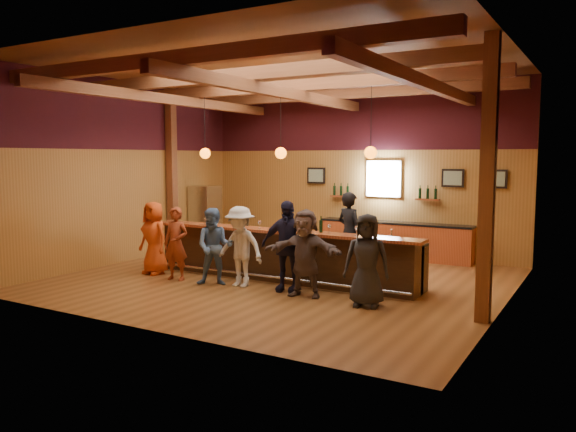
{
  "coord_description": "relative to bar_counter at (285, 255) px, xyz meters",
  "views": [
    {
      "loc": [
        6.05,
        -10.11,
        2.62
      ],
      "look_at": [
        0.0,
        0.3,
        1.35
      ],
      "focal_mm": 35.0,
      "sensor_mm": 36.0,
      "label": 1
    }
  ],
  "objects": [
    {
      "name": "room",
      "position": [
        -0.02,
        -0.09,
        2.69
      ],
      "size": [
        9.04,
        9.0,
        4.52
      ],
      "color": "brown",
      "rests_on": "ground"
    },
    {
      "name": "bar_counter",
      "position": [
        0.0,
        0.0,
        0.0
      ],
      "size": [
        6.3,
        1.07,
        1.11
      ],
      "color": "black",
      "rests_on": "ground"
    },
    {
      "name": "back_bar_cabinet",
      "position": [
        1.18,
        3.57,
        -0.05
      ],
      "size": [
        4.0,
        0.52,
        0.95
      ],
      "color": "#923A1A",
      "rests_on": "ground"
    },
    {
      "name": "window",
      "position": [
        0.78,
        3.8,
        1.53
      ],
      "size": [
        0.95,
        0.09,
        0.95
      ],
      "color": "silver",
      "rests_on": "room"
    },
    {
      "name": "framed_pictures",
      "position": [
        1.65,
        3.79,
        1.58
      ],
      "size": [
        5.35,
        0.05,
        0.45
      ],
      "color": "black",
      "rests_on": "room"
    },
    {
      "name": "wine_shelves",
      "position": [
        0.78,
        3.73,
        1.1
      ],
      "size": [
        3.0,
        0.18,
        0.3
      ],
      "color": "#923A1A",
      "rests_on": "room"
    },
    {
      "name": "pendant_lights",
      "position": [
        -0.02,
        -0.15,
        2.19
      ],
      "size": [
        4.24,
        0.24,
        1.37
      ],
      "color": "black",
      "rests_on": "room"
    },
    {
      "name": "stainless_fridge",
      "position": [
        -4.12,
        2.45,
        0.38
      ],
      "size": [
        0.7,
        0.7,
        1.8
      ],
      "primitive_type": "cube",
      "color": "silver",
      "rests_on": "ground"
    },
    {
      "name": "customer_orange",
      "position": [
        -2.82,
        -1.01,
        0.29
      ],
      "size": [
        0.86,
        0.63,
        1.63
      ],
      "primitive_type": "imported",
      "rotation": [
        0.0,
        0.0,
        -0.15
      ],
      "color": "#CD4513",
      "rests_on": "ground"
    },
    {
      "name": "customer_redvest",
      "position": [
        -1.95,
        -1.26,
        0.26
      ],
      "size": [
        0.62,
        0.45,
        1.56
      ],
      "primitive_type": "imported",
      "rotation": [
        0.0,
        0.0,
        0.14
      ],
      "color": "maroon",
      "rests_on": "ground"
    },
    {
      "name": "customer_denim",
      "position": [
        -0.95,
        -1.22,
        0.27
      ],
      "size": [
        0.96,
        0.89,
        1.59
      ],
      "primitive_type": "imported",
      "rotation": [
        0.0,
        0.0,
        0.49
      ],
      "color": "#5073A1",
      "rests_on": "ground"
    },
    {
      "name": "customer_white",
      "position": [
        -0.43,
        -1.07,
        0.29
      ],
      "size": [
        1.06,
        0.61,
        1.63
      ],
      "primitive_type": "imported",
      "rotation": [
        0.0,
        0.0,
        0.01
      ],
      "color": "silver",
      "rests_on": "ground"
    },
    {
      "name": "customer_navy",
      "position": [
        0.59,
        -0.93,
        0.37
      ],
      "size": [
        1.11,
        0.62,
        1.78
      ],
      "primitive_type": "imported",
      "rotation": [
        0.0,
        0.0,
        0.18
      ],
      "color": "#191932",
      "rests_on": "ground"
    },
    {
      "name": "customer_brown",
      "position": [
        1.1,
        -1.14,
        0.31
      ],
      "size": [
        1.58,
        0.68,
        1.66
      ],
      "primitive_type": "imported",
      "rotation": [
        0.0,
        0.0,
        0.12
      ],
      "color": "#5D4D4A",
      "rests_on": "ground"
    },
    {
      "name": "customer_dark",
      "position": [
        2.36,
        -1.21,
        0.3
      ],
      "size": [
        0.9,
        0.7,
        1.64
      ],
      "primitive_type": "imported",
      "rotation": [
        0.0,
        0.0,
        0.24
      ],
      "color": "black",
      "rests_on": "ground"
    },
    {
      "name": "bartender",
      "position": [
        0.96,
        1.22,
        0.4
      ],
      "size": [
        0.78,
        0.65,
        1.85
      ],
      "primitive_type": "imported",
      "rotation": [
        0.0,
        0.0,
        2.79
      ],
      "color": "black",
      "rests_on": "ground"
    },
    {
      "name": "ice_bucket",
      "position": [
        0.3,
        -0.32,
        0.7
      ],
      "size": [
        0.21,
        0.21,
        0.22
      ],
      "primitive_type": "cylinder",
      "color": "brown",
      "rests_on": "bar_counter"
    },
    {
      "name": "bottle_a",
      "position": [
        0.46,
        -0.17,
        0.73
      ],
      "size": [
        0.08,
        0.08,
        0.35
      ],
      "color": "black",
      "rests_on": "bar_counter"
    },
    {
      "name": "bottle_b",
      "position": [
        0.99,
        -0.26,
        0.72
      ],
      "size": [
        0.07,
        0.07,
        0.33
      ],
      "color": "black",
      "rests_on": "bar_counter"
    },
    {
      "name": "glass_a",
      "position": [
        -2.84,
        -0.33,
        0.72
      ],
      "size": [
        0.08,
        0.08,
        0.18
      ],
      "color": "silver",
      "rests_on": "bar_counter"
    },
    {
      "name": "glass_b",
      "position": [
        -1.79,
        -0.41,
        0.73
      ],
      "size": [
        0.09,
        0.09,
        0.19
      ],
      "color": "silver",
      "rests_on": "bar_counter"
    },
    {
      "name": "glass_c",
      "position": [
        -1.66,
        -0.25,
        0.72
      ],
      "size": [
        0.08,
        0.08,
        0.18
      ],
      "color": "silver",
      "rests_on": "bar_counter"
    },
    {
      "name": "glass_d",
      "position": [
        -0.78,
        -0.42,
        0.7
      ],
      "size": [
        0.07,
        0.07,
        0.16
      ],
      "color": "silver",
      "rests_on": "bar_counter"
    },
    {
      "name": "glass_e",
      "position": [
        -0.4,
        -0.39,
        0.71
      ],
      "size": [
        0.08,
        0.08,
        0.18
      ],
      "color": "silver",
      "rests_on": "bar_counter"
    },
    {
      "name": "glass_f",
      "position": [
        0.81,
        -0.36,
        0.72
      ],
      "size": [
        0.08,
        0.08,
        0.19
      ],
      "color": "silver",
      "rests_on": "bar_counter"
    },
    {
      "name": "glass_g",
      "position": [
        1.18,
        -0.28,
        0.72
      ],
      "size": [
        0.08,
        0.08,
        0.18
      ],
      "color": "silver",
      "rests_on": "bar_counter"
    },
    {
      "name": "glass_h",
      "position": [
        1.8,
        -0.35,
        0.73
      ],
      "size": [
        0.09,
        0.09,
        0.2
      ],
      "color": "silver",
      "rests_on": "bar_counter"
    }
  ]
}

